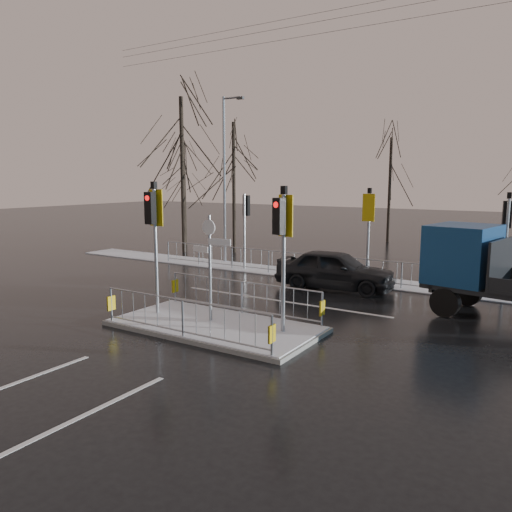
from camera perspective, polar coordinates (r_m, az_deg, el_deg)
The scene contains 12 objects.
ground at distance 14.45m, azimuth -4.72°, elevation -8.23°, with size 120.00×120.00×0.00m, color black.
snow_verge at distance 21.72m, azimuth 9.06°, elevation -2.46°, with size 30.00×2.00×0.04m, color white.
lane_markings at distance 14.19m, azimuth -5.54°, elevation -8.54°, with size 8.00×11.38×0.01m.
traffic_island at distance 14.35m, azimuth -4.75°, elevation -6.72°, with size 6.00×3.04×4.15m.
far_kerb_fixtures at distance 20.97m, azimuth 9.32°, elevation -0.09°, with size 18.00×0.65×3.83m.
car_far_lane at distance 19.39m, azimuth 9.03°, elevation -1.55°, with size 1.82×4.54×1.55m, color black.
flatbed_truck at distance 16.89m, azimuth 25.19°, elevation -1.37°, with size 6.32×3.23×2.79m.
tree_near_a at distance 29.03m, azimuth -8.47°, elevation 12.46°, with size 4.75×4.75×8.97m.
tree_near_b at distance 28.65m, azimuth -2.56°, elevation 10.66°, with size 4.00×4.00×7.55m.
tree_near_c at distance 32.17m, azimuth -8.20°, elevation 9.23°, with size 3.50×3.50×6.61m.
tree_far_a at distance 34.59m, azimuth 15.10°, elevation 9.52°, with size 3.75×3.75×7.08m.
street_lamp_left at distance 25.28m, azimuth -3.53°, elevation 9.41°, with size 1.25×0.18×8.20m.
Camera 1 is at (8.35, -11.00, 4.24)m, focal length 35.00 mm.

